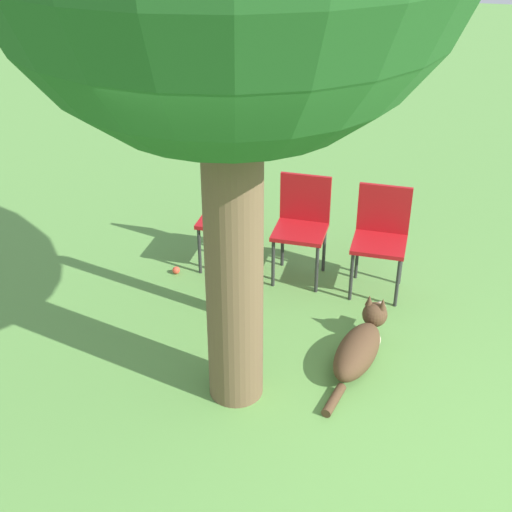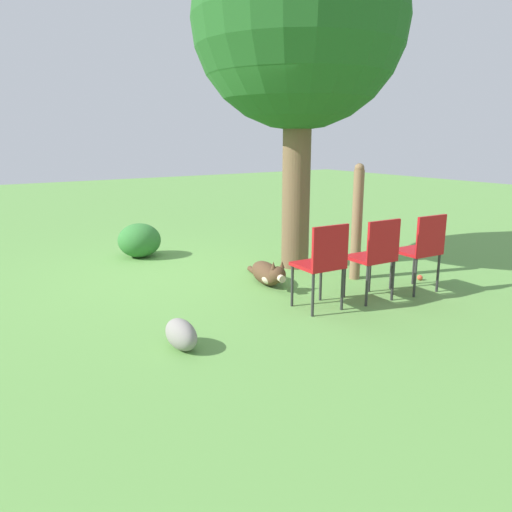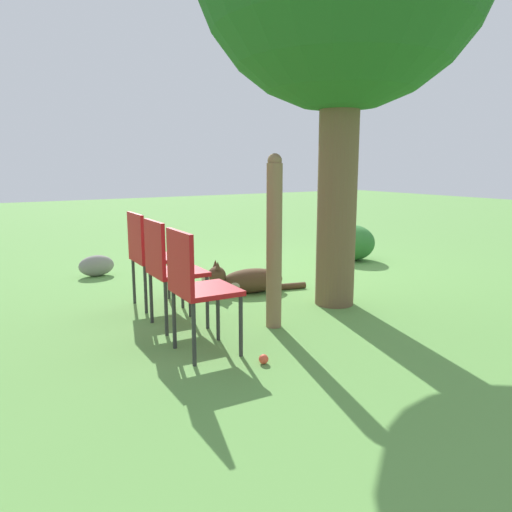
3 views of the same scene
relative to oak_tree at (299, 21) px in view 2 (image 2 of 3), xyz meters
The scene contains 10 objects.
ground_plane 3.32m from the oak_tree, 108.94° to the right, with size 30.00×30.00×0.00m, color #609947.
oak_tree is the anchor object (origin of this frame).
dog 3.17m from the oak_tree, 57.73° to the right, with size 1.15×0.43×0.37m.
fence_post 2.60m from the oak_tree, 16.22° to the left, with size 0.13×0.13×1.45m.
red_chair_0 3.18m from the oak_tree, 28.84° to the right, with size 0.44×0.46×0.91m.
red_chair_1 3.10m from the oak_tree, ahead, with size 0.44×0.46×0.91m.
red_chair_2 3.17m from the oak_tree, 15.70° to the left, with size 0.44×0.46×0.91m.
tennis_ball 3.54m from the oak_tree, 32.33° to the left, with size 0.07×0.07×0.07m.
garden_rock 4.27m from the oak_tree, 56.39° to the right, with size 0.43×0.22×0.26m.
low_shrub 3.74m from the oak_tree, 137.10° to the right, with size 0.63×0.63×0.51m.
Camera 2 is at (5.65, -3.18, 1.77)m, focal length 35.00 mm.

